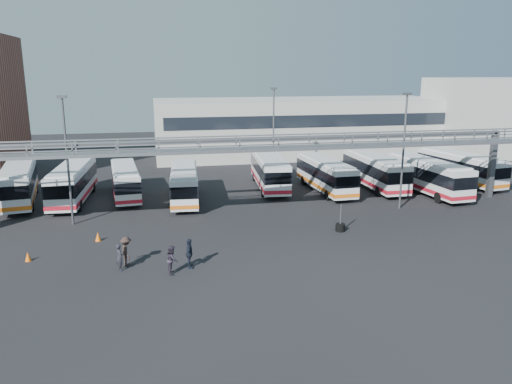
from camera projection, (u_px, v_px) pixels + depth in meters
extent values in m
plane|color=black|center=(292.00, 243.00, 35.71)|extent=(140.00, 140.00, 0.00)
cube|color=gray|center=(276.00, 148.00, 39.01)|extent=(50.00, 1.80, 0.22)
cube|color=gray|center=(279.00, 138.00, 37.98)|extent=(50.00, 0.10, 0.10)
cube|color=gray|center=(273.00, 135.00, 39.60)|extent=(50.00, 0.10, 0.10)
cube|color=#4C4F54|center=(264.00, 139.00, 42.77)|extent=(45.00, 0.50, 0.35)
cube|color=#9E9E99|center=(300.00, 127.00, 73.28)|extent=(42.00, 14.00, 8.00)
cube|color=#B2B2AD|center=(484.00, 117.00, 72.40)|extent=(14.00, 12.00, 11.00)
cylinder|color=#4C4F54|center=(68.00, 163.00, 38.94)|extent=(0.18, 0.18, 10.00)
cube|color=#4C4F54|center=(62.00, 97.00, 37.73)|extent=(0.70, 0.35, 0.22)
cylinder|color=#4C4F54|center=(403.00, 153.00, 43.57)|extent=(0.18, 0.18, 10.00)
cube|color=#4C4F54|center=(407.00, 94.00, 42.36)|extent=(0.70, 0.35, 0.22)
cylinder|color=#4C4F54|center=(273.00, 135.00, 56.23)|extent=(0.18, 0.18, 10.00)
cube|color=#4C4F54|center=(274.00, 88.00, 55.02)|extent=(0.70, 0.35, 0.22)
cube|color=silver|center=(19.00, 183.00, 46.20)|extent=(4.28, 11.69, 2.86)
cube|color=black|center=(18.00, 179.00, 46.12)|extent=(4.35, 11.75, 1.14)
cube|color=orange|center=(20.00, 194.00, 46.44)|extent=(4.34, 11.74, 0.36)
cube|color=silver|center=(17.00, 167.00, 45.85)|extent=(3.85, 10.52, 0.17)
cylinder|color=black|center=(2.00, 208.00, 42.80)|extent=(0.46, 1.07, 1.04)
cylinder|color=black|center=(32.00, 206.00, 43.60)|extent=(0.46, 1.07, 1.04)
cylinder|color=black|center=(10.00, 190.00, 49.46)|extent=(0.46, 1.07, 1.04)
cylinder|color=black|center=(36.00, 188.00, 50.26)|extent=(0.46, 1.07, 1.04)
cube|color=silver|center=(73.00, 182.00, 46.68)|extent=(3.21, 11.45, 2.83)
cube|color=black|center=(72.00, 178.00, 46.60)|extent=(3.27, 11.51, 1.13)
cube|color=#AD1523|center=(74.00, 192.00, 46.92)|extent=(3.26, 11.50, 0.36)
cube|color=silver|center=(71.00, 166.00, 46.33)|extent=(2.89, 10.30, 0.16)
cylinder|color=black|center=(52.00, 207.00, 43.36)|extent=(0.37, 1.04, 1.03)
cylinder|color=black|center=(80.00, 206.00, 43.70)|extent=(0.37, 1.04, 1.03)
cylinder|color=black|center=(69.00, 188.00, 50.32)|extent=(0.37, 1.04, 1.03)
cylinder|color=black|center=(93.00, 187.00, 50.65)|extent=(0.37, 1.04, 1.03)
cube|color=silver|center=(125.00, 180.00, 48.29)|extent=(3.22, 10.24, 2.52)
cube|color=black|center=(125.00, 177.00, 48.22)|extent=(3.28, 10.31, 1.01)
cube|color=#AD1523|center=(126.00, 189.00, 48.51)|extent=(3.27, 10.30, 0.32)
cube|color=silver|center=(124.00, 167.00, 47.98)|extent=(2.90, 9.22, 0.15)
cylinder|color=black|center=(116.00, 201.00, 45.30)|extent=(0.36, 0.94, 0.92)
cylinder|color=black|center=(139.00, 200.00, 45.88)|extent=(0.36, 0.94, 0.92)
cylinder|color=black|center=(114.00, 186.00, 51.28)|extent=(0.36, 0.94, 0.92)
cylinder|color=black|center=(135.00, 185.00, 51.87)|extent=(0.36, 0.94, 0.92)
cube|color=silver|center=(184.00, 183.00, 46.83)|extent=(3.10, 10.57, 2.61)
cube|color=black|center=(184.00, 180.00, 46.75)|extent=(3.17, 10.63, 1.04)
cube|color=orange|center=(185.00, 193.00, 47.05)|extent=(3.16, 10.62, 0.33)
cube|color=silver|center=(184.00, 169.00, 46.50)|extent=(2.79, 9.51, 0.15)
cylinder|color=black|center=(173.00, 206.00, 43.77)|extent=(0.35, 0.97, 0.95)
cylinder|color=black|center=(197.00, 205.00, 44.05)|extent=(0.35, 0.97, 0.95)
cylinder|color=black|center=(174.00, 188.00, 50.20)|extent=(0.35, 0.97, 0.95)
cylinder|color=black|center=(196.00, 188.00, 50.48)|extent=(0.35, 0.97, 0.95)
cube|color=silver|center=(270.00, 170.00, 52.09)|extent=(3.57, 11.56, 2.85)
cube|color=black|center=(270.00, 167.00, 52.01)|extent=(3.64, 11.63, 1.14)
cube|color=#AD1523|center=(269.00, 180.00, 52.33)|extent=(3.63, 11.62, 0.36)
cube|color=silver|center=(270.00, 156.00, 51.74)|extent=(3.22, 10.41, 0.17)
cylinder|color=black|center=(263.00, 191.00, 48.77)|extent=(0.40, 1.06, 1.03)
cylinder|color=black|center=(287.00, 191.00, 49.04)|extent=(0.40, 1.06, 1.03)
cylinder|color=black|center=(254.00, 176.00, 55.80)|extent=(0.40, 1.06, 1.03)
cylinder|color=black|center=(275.00, 176.00, 56.07)|extent=(0.40, 1.06, 1.03)
cube|color=silver|center=(326.00, 174.00, 50.60)|extent=(2.86, 10.85, 2.69)
cube|color=black|center=(326.00, 171.00, 50.53)|extent=(2.92, 10.91, 1.08)
cube|color=orange|center=(325.00, 183.00, 50.83)|extent=(2.91, 10.90, 0.34)
cube|color=silver|center=(326.00, 160.00, 50.26)|extent=(2.57, 9.76, 0.16)
cylinder|color=black|center=(328.00, 195.00, 47.40)|extent=(0.33, 0.99, 0.98)
cylinder|color=black|center=(349.00, 194.00, 47.92)|extent=(0.33, 0.99, 0.98)
cylinder|color=black|center=(304.00, 180.00, 53.89)|extent=(0.33, 0.99, 0.98)
cylinder|color=black|center=(323.00, 179.00, 54.41)|extent=(0.33, 0.99, 0.98)
cube|color=silver|center=(375.00, 170.00, 52.09)|extent=(2.63, 11.33, 2.83)
cube|color=black|center=(375.00, 167.00, 52.01)|extent=(2.69, 11.39, 1.13)
cube|color=#AD1523|center=(374.00, 180.00, 52.33)|extent=(2.68, 11.38, 0.36)
cube|color=silver|center=(375.00, 156.00, 51.74)|extent=(2.37, 10.20, 0.16)
cylinder|color=black|center=(379.00, 192.00, 48.74)|extent=(0.31, 1.03, 1.03)
cylinder|color=black|center=(401.00, 190.00, 49.20)|extent=(0.31, 1.03, 1.03)
cylinder|color=black|center=(350.00, 177.00, 55.64)|extent=(0.31, 1.03, 1.03)
cylinder|color=black|center=(370.00, 176.00, 56.09)|extent=(0.31, 1.03, 1.03)
cube|color=silver|center=(427.00, 175.00, 49.78)|extent=(3.48, 11.45, 2.82)
cube|color=black|center=(427.00, 172.00, 49.70)|extent=(3.55, 11.51, 1.13)
cube|color=#AD1523|center=(426.00, 185.00, 50.01)|extent=(3.54, 11.50, 0.36)
cube|color=silver|center=(428.00, 160.00, 49.42)|extent=(3.13, 10.30, 0.16)
cylinder|color=black|center=(439.00, 198.00, 46.42)|extent=(0.39, 1.05, 1.02)
cylinder|color=black|center=(460.00, 196.00, 47.06)|extent=(0.39, 1.05, 1.02)
cylinder|color=black|center=(396.00, 182.00, 53.14)|extent=(0.39, 1.05, 1.02)
cylinder|color=black|center=(415.00, 180.00, 53.78)|extent=(0.39, 1.05, 1.02)
cube|color=silver|center=(460.00, 167.00, 54.09)|extent=(4.24, 11.26, 2.75)
cube|color=black|center=(461.00, 164.00, 54.02)|extent=(4.31, 11.33, 1.10)
cube|color=orange|center=(459.00, 176.00, 54.33)|extent=(4.30, 11.32, 0.35)
cube|color=silver|center=(462.00, 154.00, 53.75)|extent=(3.82, 10.13, 0.16)
cylinder|color=black|center=(475.00, 187.00, 50.82)|extent=(0.46, 1.04, 1.00)
cylinder|color=black|center=(492.00, 185.00, 51.62)|extent=(0.46, 1.04, 1.00)
cylinder|color=black|center=(429.00, 174.00, 57.20)|extent=(0.46, 1.04, 1.00)
cylinder|color=black|center=(445.00, 172.00, 57.99)|extent=(0.46, 1.04, 1.00)
imported|color=black|center=(120.00, 257.00, 30.74)|extent=(0.63, 0.73, 1.70)
imported|color=#292230|center=(172.00, 260.00, 30.23)|extent=(0.71, 0.89, 1.76)
imported|color=#2E221F|center=(126.00, 251.00, 31.44)|extent=(0.98, 1.36, 1.90)
imported|color=black|center=(189.00, 254.00, 31.02)|extent=(0.65, 1.19, 1.92)
cone|color=orange|center=(28.00, 256.00, 32.32)|extent=(0.49, 0.49, 0.62)
cone|color=orange|center=(98.00, 237.00, 36.13)|extent=(0.54, 0.54, 0.65)
cylinder|color=black|center=(340.00, 230.00, 38.38)|extent=(0.74, 0.74, 0.18)
cylinder|color=black|center=(340.00, 227.00, 38.33)|extent=(0.74, 0.74, 0.18)
cylinder|color=black|center=(340.00, 225.00, 38.29)|extent=(0.74, 0.74, 0.18)
cylinder|color=#4C4F54|center=(341.00, 218.00, 38.15)|extent=(0.11, 0.11, 2.12)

